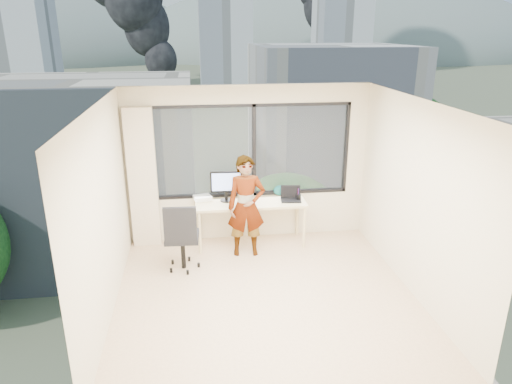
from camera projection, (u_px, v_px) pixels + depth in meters
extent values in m
cube|color=#D2B288|center=(266.00, 296.00, 6.31)|extent=(4.00, 4.00, 0.01)
cube|color=white|center=(267.00, 103.00, 5.45)|extent=(4.00, 4.00, 0.01)
cube|color=beige|center=(302.00, 290.00, 4.01)|extent=(4.00, 0.01, 2.60)
cube|color=beige|center=(103.00, 215.00, 5.63)|extent=(0.01, 4.00, 2.60)
cube|color=beige|center=(416.00, 199.00, 6.13)|extent=(0.01, 4.00, 2.60)
cube|color=beige|center=(143.00, 179.00, 7.47)|extent=(0.45, 0.14, 2.30)
cube|color=beige|center=(251.00, 223.00, 7.74)|extent=(1.80, 0.60, 0.75)
imported|color=#2D2D33|center=(246.00, 206.00, 7.25)|extent=(0.61, 0.41, 1.62)
cube|color=white|center=(203.00, 198.00, 7.70)|extent=(0.33, 0.29, 0.07)
cube|color=black|center=(291.00, 202.00, 7.57)|extent=(0.11, 0.05, 0.01)
cylinder|color=black|center=(299.00, 197.00, 7.68)|extent=(0.09, 0.09, 0.10)
ellipsoid|color=#0D504D|center=(280.00, 190.00, 7.88)|extent=(0.24, 0.14, 0.18)
cube|color=#515B3D|center=(196.00, 98.00, 123.13)|extent=(400.00, 400.00, 0.04)
cube|color=beige|center=(89.00, 173.00, 35.55)|extent=(16.00, 12.00, 14.00)
cube|color=silver|center=(327.00, 131.00, 45.34)|extent=(14.00, 13.00, 16.00)
cube|color=silver|center=(14.00, 47.00, 90.70)|extent=(14.00, 14.00, 28.00)
cube|color=silver|center=(225.00, 38.00, 119.16)|extent=(13.00, 13.00, 30.00)
cube|color=silver|center=(340.00, 44.00, 143.18)|extent=(15.00, 15.00, 26.00)
ellipsoid|color=slate|center=(2.00, 58.00, 294.95)|extent=(288.00, 216.00, 90.00)
ellipsoid|color=slate|center=(337.00, 55.00, 322.69)|extent=(300.00, 220.00, 96.00)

